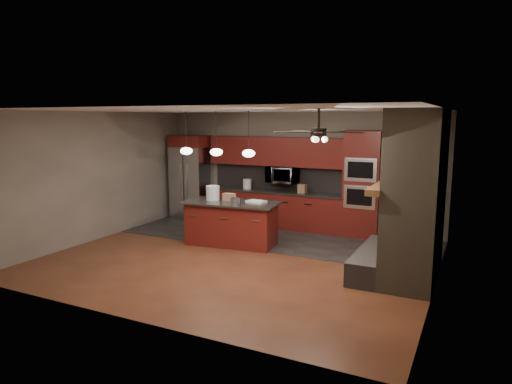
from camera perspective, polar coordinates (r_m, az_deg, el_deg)
The scene contains 22 objects.
ground at distance 8.82m, azimuth -2.12°, elevation -8.31°, with size 7.00×7.00×0.00m, color brown.
ceiling at distance 8.41m, azimuth -2.23°, elevation 10.20°, with size 7.00×6.00×0.02m, color white.
back_wall at distance 11.21m, azimuth 5.14°, elevation 2.75°, with size 7.00×0.02×2.80m, color gray.
right_wall at distance 7.52m, azimuth 22.00°, elevation -1.07°, with size 0.02×6.00×2.80m, color gray.
left_wall at distance 10.61m, azimuth -19.05°, elevation 1.92°, with size 0.02×6.00×2.80m, color gray.
slate_tile_patch at distance 10.38m, azimuth 2.63°, elevation -5.59°, with size 7.00×2.40×0.01m, color #2D2A28.
fireplace_column at distance 7.97m, azimuth 18.87°, elevation -1.09°, with size 1.30×2.10×2.80m.
back_cabinetry at distance 11.23m, azimuth 2.38°, elevation 0.19°, with size 3.59×0.64×2.20m.
oven_tower at distance 10.45m, azimuth 13.24°, elevation 0.92°, with size 0.80×0.63×2.38m.
microwave at distance 11.10m, azimuth 3.35°, elevation 2.19°, with size 0.73×0.41×0.50m, color silver.
refrigerator at distance 12.24m, azimuth -8.09°, elevation 1.84°, with size 0.95×0.75×2.21m.
kitchen_island at distance 9.66m, azimuth -3.10°, elevation -3.90°, with size 2.07×1.11×0.92m.
white_bucket at distance 9.79m, azimuth -5.43°, elevation -0.11°, with size 0.29×0.29×0.31m, color silver.
paint_can at distance 9.29m, azimuth -2.65°, elevation -1.15°, with size 0.19×0.19×0.13m, color #A3A3A7.
paint_tray at distance 9.49m, azimuth 0.04°, elevation -1.19°, with size 0.38×0.27×0.04m, color white.
cardboard_box at distance 9.73m, azimuth -3.39°, elevation -0.62°, with size 0.23×0.17×0.15m, color #9D6F51.
counter_bucket at distance 11.49m, azimuth -1.11°, elevation 1.03°, with size 0.21×0.21×0.24m, color white.
counter_box at distance 10.84m, azimuth 5.82°, elevation 0.41°, with size 0.19×0.15×0.21m, color #8C6848.
pendant_left at distance 9.90m, azimuth -8.71°, elevation 5.11°, with size 0.26×0.26×0.92m.
pendant_center at distance 9.49m, azimuth -4.97°, elevation 5.01°, with size 0.26×0.26×0.92m.
pendant_right at distance 9.13m, azimuth -0.93°, elevation 4.88°, with size 0.26×0.26×0.92m.
ceiling_fan at distance 6.96m, azimuth 7.81°, elevation 7.50°, with size 1.27×1.33×0.41m.
Camera 1 is at (4.01, -7.40, 2.66)m, focal length 32.00 mm.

